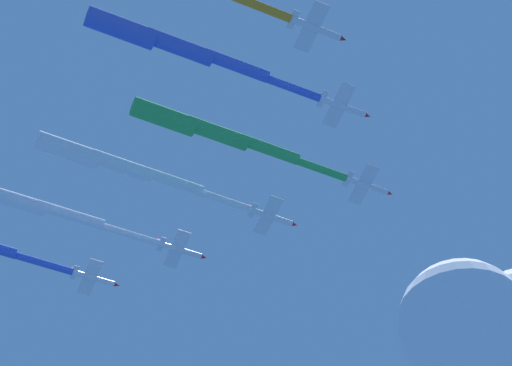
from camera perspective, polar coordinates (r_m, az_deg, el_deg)
jet_lead at (r=175.17m, az=-2.18°, el=2.83°), size 51.29×13.49×4.35m
jet_port_inner at (r=180.85m, az=-7.72°, el=0.91°), size 51.48×13.08×4.37m
jet_starboard_inner at (r=164.72m, az=-4.37°, el=7.78°), size 51.46×13.83×4.31m
jet_port_mid at (r=188.00m, az=-14.01°, el=-0.92°), size 56.85×14.82×4.41m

